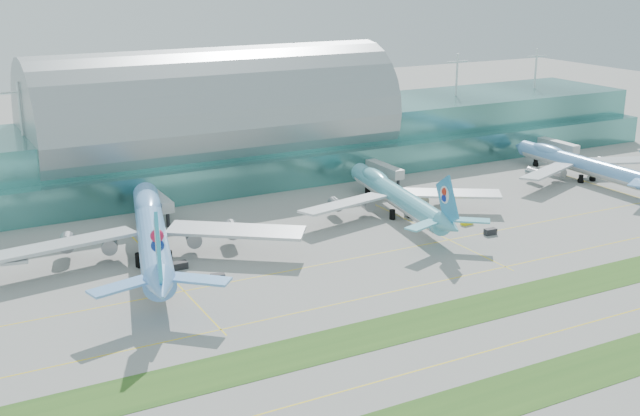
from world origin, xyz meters
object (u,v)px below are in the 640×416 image
airliner_c (396,194)px  terminal (215,136)px  airliner_d (579,163)px  airliner_b (151,231)px

airliner_c → terminal: bearing=125.1°
airliner_c → airliner_d: bearing=12.6°
airliner_d → terminal: bearing=151.1°
terminal → airliner_c: size_ratio=4.86×
terminal → airliner_b: size_ratio=4.08×
airliner_b → terminal: bearing=71.6°
airliner_b → airliner_c: (72.09, 2.28, -1.22)m
airliner_c → airliner_d: 75.42m
airliner_b → airliner_c: size_ratio=1.19×
terminal → airliner_c: bearing=-64.6°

